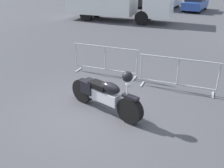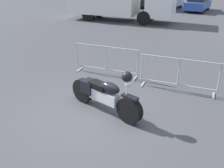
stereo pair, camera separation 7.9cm
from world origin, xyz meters
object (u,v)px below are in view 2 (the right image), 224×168
Objects in this scene: parked_car_black at (144,0)px; pedestrian at (112,4)px; motorcycle at (104,94)px; parked_car_blue at (198,3)px; crowd_barrier_far at (178,74)px; parked_car_silver at (169,1)px; crowd_barrier_near at (106,60)px.

pedestrian is at bearing 177.69° from parked_car_black.
pedestrian reaches higher than motorcycle.
parked_car_blue is 8.16m from pedestrian.
parked_car_silver is at bearing 109.14° from crowd_barrier_far.
pedestrian is at bearing 130.67° from motorcycle.
motorcycle is 21.18m from parked_car_black.
parked_car_blue is at bearing -93.02° from parked_car_black.
pedestrian is at bearing 135.11° from parked_car_blue.
parked_car_black is 5.52m from parked_car_blue.
crowd_barrier_near is 0.57× the size of parked_car_silver.
motorcycle is 0.58× the size of parked_car_black.
crowd_barrier_far is 19.65m from parked_car_black.
crowd_barrier_near is at bearing 180.00° from crowd_barrier_far.
motorcycle is 0.97× the size of crowd_barrier_far.
parked_car_blue is (2.76, -0.06, -0.05)m from parked_car_silver.
pedestrian reaches higher than parked_car_blue.
motorcycle is at bearing -166.50° from parked_car_silver.
crowd_barrier_near is at bearing -160.75° from parked_car_black.
crowd_barrier_near is (-1.32, 2.25, 0.04)m from motorcycle.
parked_car_silver is at bearing 114.91° from motorcycle.
parked_car_silver is at bearing 10.53° from pedestrian.
parked_car_blue is (-3.26, 17.28, 0.13)m from crowd_barrier_far.
parked_car_black is at bearing 35.42° from pedestrian.
parked_car_silver reaches higher than parked_car_blue.
crowd_barrier_near is 2.64m from crowd_barrier_far.
crowd_barrier_near is 1.00× the size of crowd_barrier_far.
parked_car_silver is (-4.70, 19.60, 0.23)m from motorcycle.
parked_car_blue is at bearing 107.10° from motorcycle.
parked_car_black is at bearing 122.03° from motorcycle.
pedestrian is at bearing 152.80° from parked_car_silver.
parked_car_black is at bearing 116.53° from crowd_barrier_far.
crowd_barrier_near is 0.60× the size of parked_car_black.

